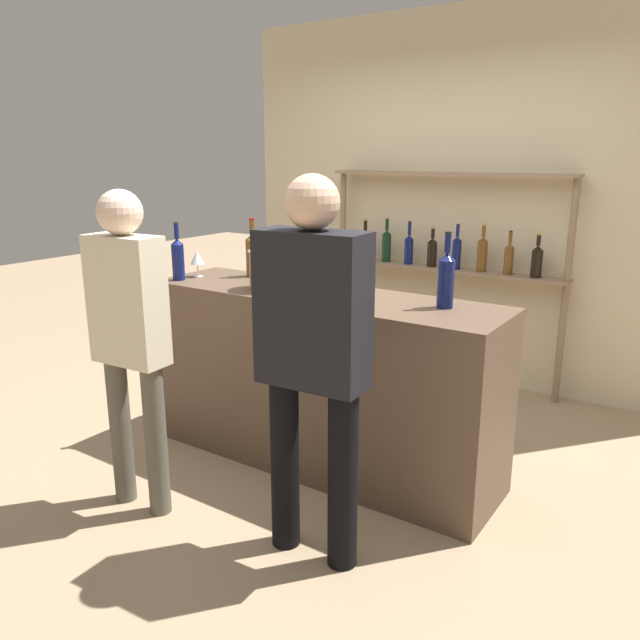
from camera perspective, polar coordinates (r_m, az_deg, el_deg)
ground_plane at (r=3.77m, az=0.00°, el=-12.73°), size 16.00×16.00×0.00m
bar_counter at (r=3.56m, az=0.00°, el=-5.51°), size 2.08×0.57×1.01m
back_wall at (r=5.03m, az=12.33°, el=10.62°), size 3.68×0.12×2.80m
back_shelf at (r=4.90m, az=11.27°, el=6.63°), size 1.88×0.18×1.62m
counter_bottle_0 at (r=3.86m, az=-12.86°, el=5.55°), size 0.07×0.07×0.35m
counter_bottle_1 at (r=3.90m, az=-6.18°, el=6.05°), size 0.08×0.08×0.36m
counter_bottle_2 at (r=3.13m, az=11.44°, el=3.73°), size 0.08×0.08×0.38m
wine_glass at (r=3.94m, az=-11.16°, el=5.59°), size 0.09×0.09×0.16m
ice_bucket at (r=3.51m, az=-4.61°, el=4.59°), size 0.24×0.24×0.22m
customer_right at (r=2.58m, az=-0.68°, el=-2.39°), size 0.47×0.23×1.68m
customer_left at (r=3.11m, az=-17.05°, el=-0.57°), size 0.39×0.21×1.60m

